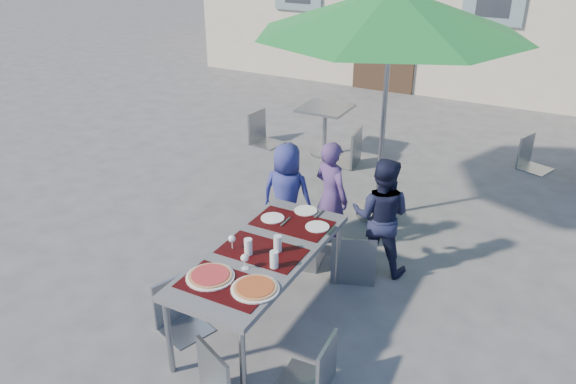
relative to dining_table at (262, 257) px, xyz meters
The scene contains 20 objects.
ground 0.83m from the dining_table, 33.72° to the left, with size 90.00×90.00×0.00m, color #4D4D50.
dining_table is the anchor object (origin of this frame).
pizza_near_left 0.55m from the dining_table, 106.77° to the right, with size 0.38×0.38×0.03m.
pizza_near_right 0.55m from the dining_table, 64.85° to the right, with size 0.37×0.37×0.03m.
glassware 0.17m from the dining_table, 63.52° to the right, with size 0.52×0.41×0.15m.
place_settings 0.65m from the dining_table, 88.32° to the left, with size 0.70×0.50×0.01m.
child_0 1.44m from the dining_table, 109.77° to the left, with size 0.57×0.37×1.17m, color navy.
child_1 1.47m from the dining_table, 90.62° to the left, with size 0.45×0.30×1.24m, color #503771.
child_2 1.44m from the dining_table, 65.23° to the left, with size 0.60×0.35×1.23m, color #191C37.
chair_0 1.17m from the dining_table, 112.60° to the left, with size 0.55×0.56×1.00m.
chair_1 1.01m from the dining_table, 97.05° to the left, with size 0.46×0.46×0.89m.
chair_2 1.12m from the dining_table, 66.26° to the left, with size 0.56×0.57×0.99m.
chair_3 0.77m from the dining_table, 148.40° to the right, with size 0.49×0.49×0.86m.
chair_4 0.90m from the dining_table, 32.47° to the right, with size 0.41×0.40×0.86m.
chair_5 1.08m from the dining_table, 83.95° to the right, with size 0.56×0.56×0.95m.
patio_umbrella 2.95m from the dining_table, 85.34° to the left, with size 2.96×2.96×2.66m.
cafe_table_0 4.10m from the dining_table, 107.16° to the left, with size 0.71×0.71×0.76m.
bg_chair_l_0 4.51m from the dining_table, 120.62° to the left, with size 0.49×0.48×0.98m.
bg_chair_r_0 3.79m from the dining_table, 100.96° to the left, with size 0.49×0.48×1.02m.
bg_chair_l_1 5.13m from the dining_table, 71.15° to the left, with size 0.52×0.52×0.91m.
Camera 1 is at (1.72, -3.70, 3.28)m, focal length 35.00 mm.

